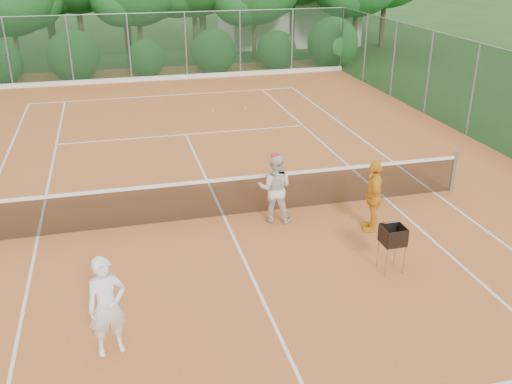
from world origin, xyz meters
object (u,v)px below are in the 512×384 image
(player_white, at_px, (107,307))
(player_center_grp, at_px, (275,188))
(ball_hopper, at_px, (393,236))
(player_yellow, at_px, (373,196))

(player_white, xyz_separation_m, player_center_grp, (3.72, 3.76, -0.01))
(player_white, bearing_deg, ball_hopper, -0.16)
(player_center_grp, relative_size, player_yellow, 1.02)
(player_white, relative_size, player_yellow, 1.02)
(player_white, height_order, player_center_grp, player_white)
(player_center_grp, relative_size, ball_hopper, 1.73)
(player_white, distance_m, player_yellow, 6.33)
(player_yellow, xyz_separation_m, ball_hopper, (-0.39, -1.71, -0.05))
(player_center_grp, height_order, ball_hopper, player_center_grp)
(player_center_grp, distance_m, player_yellow, 2.17)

